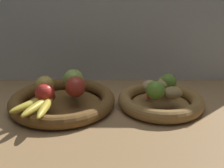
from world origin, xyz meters
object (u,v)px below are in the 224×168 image
object	(u,v)px
banana_bunch_front	(39,105)
lime_far	(169,82)
fruit_bowl_left	(63,101)
lime_near	(156,90)
potato_oblong	(150,86)
potato_back	(165,83)
fruit_bowl_right	(161,101)
apple_golden_left	(45,85)
apple_red_right	(76,87)
potato_small	(173,93)
apple_red_front	(45,93)
apple_green_back	(74,80)
chili_pepper	(163,94)

from	to	relation	value
banana_bunch_front	lime_far	distance (cm)	47.05
fruit_bowl_left	lime_near	bearing A→B (deg)	-7.16
potato_oblong	potato_back	bearing A→B (deg)	15.95
banana_bunch_front	potato_back	size ratio (longest dim) A/B	2.09
fruit_bowl_right	lime_near	size ratio (longest dim) A/B	4.72
fruit_bowl_left	potato_oblong	size ratio (longest dim) A/B	5.67
potato_oblong	apple_golden_left	bearing A→B (deg)	-177.03
apple_red_right	potato_small	distance (cm)	33.99
apple_red_front	apple_golden_left	bearing A→B (deg)	103.01
fruit_bowl_right	potato_back	distance (cm)	7.20
lime_far	apple_red_front	bearing A→B (deg)	-165.68
potato_oblong	potato_small	bearing A→B (deg)	-41.42
apple_golden_left	apple_red_right	distance (cm)	11.74
banana_bunch_front	potato_oblong	size ratio (longest dim) A/B	2.56
potato_small	apple_green_back	bearing A→B (deg)	167.18
lime_far	banana_bunch_front	bearing A→B (deg)	-160.05
fruit_bowl_left	apple_red_front	xyz separation A→B (cm)	(-4.37, -6.91, 5.83)
chili_pepper	fruit_bowl_left	bearing A→B (deg)	157.95
potato_oblong	chili_pepper	bearing A→B (deg)	-53.25
apple_red_front	apple_red_right	xyz separation A→B (cm)	(9.56, 5.10, 0.37)
apple_red_front	potato_oblong	world-z (taller)	apple_red_front
fruit_bowl_right	lime_near	xyz separation A→B (cm)	(-2.76, -4.14, 5.82)
apple_red_front	apple_green_back	world-z (taller)	apple_green_back
fruit_bowl_left	fruit_bowl_right	size ratio (longest dim) A/B	1.23
apple_red_front	apple_green_back	distance (cm)	14.09
apple_green_back	banana_bunch_front	bearing A→B (deg)	-118.39
apple_red_right	fruit_bowl_left	bearing A→B (deg)	160.74
chili_pepper	apple_golden_left	bearing A→B (deg)	157.11
apple_red_front	apple_red_right	distance (cm)	10.84
potato_small	fruit_bowl_left	bearing A→B (deg)	175.01
potato_oblong	chili_pepper	distance (cm)	6.69
apple_golden_left	potato_back	world-z (taller)	apple_golden_left
potato_oblong	potato_back	world-z (taller)	potato_back
apple_green_back	potato_small	size ratio (longest dim) A/B	1.12
potato_oblong	apple_red_right	bearing A→B (deg)	-169.78
apple_green_back	apple_red_right	distance (cm)	6.65
fruit_bowl_right	apple_red_front	bearing A→B (deg)	-170.21
fruit_bowl_left	apple_green_back	size ratio (longest dim) A/B	4.86
potato_small	potato_back	xyz separation A→B (cm)	(-1.28, 8.11, 0.40)
lime_far	potato_oblong	bearing A→B (deg)	-170.75
apple_green_back	potato_oblong	bearing A→B (deg)	-3.37
fruit_bowl_left	apple_red_right	distance (cm)	8.29
apple_golden_left	apple_red_right	world-z (taller)	apple_red_right
banana_bunch_front	lime_near	distance (cm)	39.04
apple_golden_left	lime_near	size ratio (longest dim) A/B	0.99
potato_small	chili_pepper	xyz separation A→B (cm)	(-3.31, 1.12, -1.14)
apple_red_front	apple_golden_left	world-z (taller)	same
potato_oblong	potato_back	distance (cm)	6.23
fruit_bowl_left	apple_red_front	world-z (taller)	apple_red_front
lime_far	potato_small	bearing A→B (deg)	-88.51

